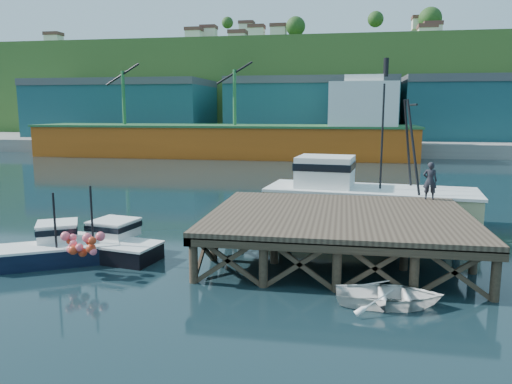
% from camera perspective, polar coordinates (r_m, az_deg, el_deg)
% --- Properties ---
extents(ground, '(300.00, 300.00, 0.00)m').
position_cam_1_polar(ground, '(24.93, -3.50, -6.71)').
color(ground, black).
rests_on(ground, ground).
extents(wharf, '(12.00, 10.00, 2.62)m').
position_cam_1_polar(wharf, '(23.62, 9.45, -2.87)').
color(wharf, brown).
rests_on(wharf, ground).
extents(far_quay, '(160.00, 40.00, 2.00)m').
position_cam_1_polar(far_quay, '(93.63, 6.51, 5.78)').
color(far_quay, gray).
rests_on(far_quay, ground).
extents(warehouse_left, '(32.00, 16.00, 9.00)m').
position_cam_1_polar(warehouse_left, '(97.17, -14.96, 8.90)').
color(warehouse_left, '#194C53').
rests_on(warehouse_left, far_quay).
extents(warehouse_mid, '(28.00, 16.00, 9.00)m').
position_cam_1_polar(warehouse_mid, '(88.46, 6.38, 9.13)').
color(warehouse_mid, '#194C53').
rests_on(warehouse_mid, far_quay).
extents(warehouse_right, '(30.00, 16.00, 9.00)m').
position_cam_1_polar(warehouse_right, '(91.59, 25.66, 8.28)').
color(warehouse_right, '#194C53').
rests_on(warehouse_right, far_quay).
extents(cargo_ship, '(55.50, 10.00, 13.75)m').
position_cam_1_polar(cargo_ship, '(72.74, -1.24, 6.61)').
color(cargo_ship, '#C55112').
rests_on(cargo_ship, ground).
extents(hillside, '(220.00, 50.00, 22.00)m').
position_cam_1_polar(hillside, '(123.47, 7.47, 11.28)').
color(hillside, '#2D511E').
rests_on(hillside, ground).
extents(boat_navy, '(5.62, 4.28, 3.35)m').
position_cam_1_polar(boat_navy, '(24.68, -21.73, -5.92)').
color(boat_navy, black).
rests_on(boat_navy, ground).
extents(boat_black, '(5.98, 4.96, 3.51)m').
position_cam_1_polar(boat_black, '(24.86, -16.91, -5.61)').
color(boat_black, black).
rests_on(boat_black, ground).
extents(trawler, '(13.01, 5.95, 8.41)m').
position_cam_1_polar(trawler, '(31.28, 12.42, -0.34)').
color(trawler, beige).
rests_on(trawler, ground).
extents(dinghy, '(3.94, 2.92, 0.79)m').
position_cam_1_polar(dinghy, '(18.74, 14.97, -11.30)').
color(dinghy, white).
rests_on(dinghy, ground).
extents(dockworker, '(0.80, 0.59, 2.02)m').
position_cam_1_polar(dockworker, '(28.32, 19.26, 1.22)').
color(dockworker, black).
rests_on(dockworker, wharf).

